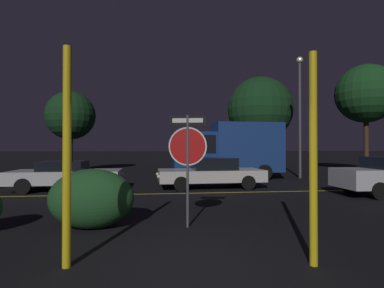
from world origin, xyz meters
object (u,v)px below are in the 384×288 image
object	(u,v)px
yellow_pole_right	(313,158)
tree_2	(260,109)
passing_car_2	(66,175)
hedge_bush_2	(92,199)
tree_0	(71,116)
yellow_pole_left	(67,156)
passing_car_3	(211,172)
delivery_truck	(226,149)
street_lamp	(300,106)
tree_1	(366,94)
stop_sign	(188,148)

from	to	relation	value
yellow_pole_right	tree_2	size ratio (longest dim) A/B	0.46
passing_car_2	tree_2	distance (m)	15.03
hedge_bush_2	tree_0	bearing A→B (deg)	106.90
yellow_pole_left	passing_car_3	bearing A→B (deg)	66.04
hedge_bush_2	delivery_truck	xyz separation A→B (m)	(5.35, 9.96, 1.05)
street_lamp	tree_1	size ratio (longest dim) A/B	0.93
yellow_pole_left	tree_2	xyz separation A→B (m)	(9.09, 17.14, 2.99)
passing_car_2	tree_1	xyz separation A→B (m)	(18.31, 6.37, 4.89)
street_lamp	hedge_bush_2	bearing A→B (deg)	-135.14
street_lamp	tree_2	world-z (taller)	tree_2
street_lamp	tree_2	size ratio (longest dim) A/B	0.99
yellow_pole_right	tree_0	world-z (taller)	tree_0
street_lamp	tree_2	bearing A→B (deg)	94.97
yellow_pole_left	delivery_truck	xyz separation A→B (m)	(5.26, 12.11, 0.05)
stop_sign	street_lamp	world-z (taller)	street_lamp
passing_car_2	hedge_bush_2	bearing A→B (deg)	19.94
delivery_truck	passing_car_3	bearing A→B (deg)	156.19
yellow_pole_left	stop_sign	bearing A→B (deg)	44.84
passing_car_3	delivery_truck	distance (m)	4.14
street_lamp	stop_sign	bearing A→B (deg)	-127.73
yellow_pole_right	passing_car_2	world-z (taller)	yellow_pole_right
stop_sign	tree_1	xyz separation A→B (m)	(13.89, 12.67, 3.75)
street_lamp	tree_1	world-z (taller)	tree_1
yellow_pole_right	tree_2	xyz separation A→B (m)	(5.40, 17.50, 3.02)
delivery_truck	tree_0	size ratio (longest dim) A/B	1.05
hedge_bush_2	street_lamp	size ratio (longest dim) A/B	0.26
delivery_truck	passing_car_2	bearing A→B (deg)	114.92
tree_0	tree_1	world-z (taller)	tree_1
tree_1	delivery_truck	bearing A→B (deg)	-166.43
yellow_pole_left	delivery_truck	world-z (taller)	yellow_pole_left
passing_car_3	street_lamp	world-z (taller)	street_lamp
yellow_pole_left	tree_0	xyz separation A→B (m)	(-4.90, 18.01, 2.43)
yellow_pole_left	passing_car_3	size ratio (longest dim) A/B	0.70
yellow_pole_right	street_lamp	size ratio (longest dim) A/B	0.46
yellow_pole_left	tree_2	bearing A→B (deg)	62.04
yellow_pole_left	yellow_pole_right	world-z (taller)	yellow_pole_left
passing_car_3	delivery_truck	world-z (taller)	delivery_truck
passing_car_3	hedge_bush_2	bearing A→B (deg)	146.64
passing_car_3	tree_1	xyz separation A→B (m)	(12.18, 6.28, 4.86)
tree_0	tree_2	xyz separation A→B (m)	(14.00, -0.87, 0.56)
street_lamp	tree_2	xyz separation A→B (m)	(-0.47, 5.38, 0.47)
hedge_bush_2	stop_sign	bearing A→B (deg)	-3.86
hedge_bush_2	passing_car_2	bearing A→B (deg)	110.57
hedge_bush_2	tree_1	bearing A→B (deg)	38.07
yellow_pole_left	hedge_bush_2	bearing A→B (deg)	92.32
hedge_bush_2	delivery_truck	distance (m)	11.35
yellow_pole_left	tree_1	xyz separation A→B (m)	(15.91, 14.69, 3.87)
yellow_pole_right	passing_car_2	bearing A→B (deg)	125.07
hedge_bush_2	passing_car_2	xyz separation A→B (m)	(-2.31, 6.16, -0.02)
street_lamp	tree_0	distance (m)	15.76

